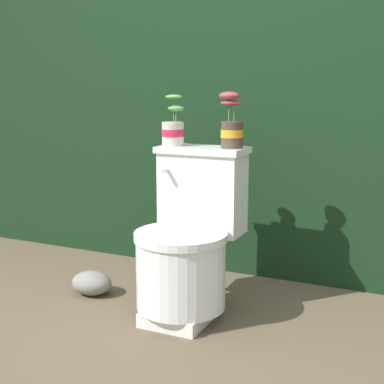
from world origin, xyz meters
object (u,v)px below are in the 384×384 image
potted_plant_left (173,129)px  toilet (188,244)px  potted_plant_midleft (232,127)px  garden_stone (92,283)px

potted_plant_left → toilet: bearing=-44.1°
toilet → potted_plant_midleft: 0.58m
garden_stone → toilet: bearing=0.2°
potted_plant_left → garden_stone: (-0.41, -0.15, -0.80)m
potted_plant_midleft → toilet: bearing=-132.5°
potted_plant_left → garden_stone: potted_plant_left is taller
potted_plant_midleft → garden_stone: (-0.70, -0.16, -0.82)m
toilet → potted_plant_left: size_ratio=3.17×
potted_plant_midleft → garden_stone: 1.09m
potted_plant_midleft → garden_stone: potted_plant_midleft is taller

